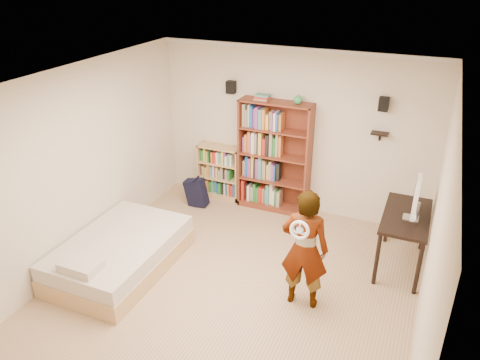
% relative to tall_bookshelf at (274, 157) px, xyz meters
% --- Properties ---
extents(ground, '(4.50, 5.00, 0.01)m').
position_rel_tall_bookshelf_xyz_m(ground, '(0.25, -2.33, -0.94)').
color(ground, tan).
rests_on(ground, ground).
extents(room_shell, '(4.52, 5.02, 2.71)m').
position_rel_tall_bookshelf_xyz_m(room_shell, '(0.25, -2.33, 0.83)').
color(room_shell, beige).
rests_on(room_shell, ground).
extents(crown_molding, '(4.50, 5.00, 0.06)m').
position_rel_tall_bookshelf_xyz_m(crown_molding, '(0.25, -2.33, 1.73)').
color(crown_molding, silver).
rests_on(crown_molding, room_shell).
extents(speaker_left, '(0.14, 0.12, 0.20)m').
position_rel_tall_bookshelf_xyz_m(speaker_left, '(-0.80, 0.07, 1.06)').
color(speaker_left, black).
rests_on(speaker_left, room_shell).
extents(speaker_right, '(0.14, 0.12, 0.20)m').
position_rel_tall_bookshelf_xyz_m(speaker_right, '(1.60, 0.07, 1.06)').
color(speaker_right, black).
rests_on(speaker_right, room_shell).
extents(wall_shelf, '(0.25, 0.16, 0.02)m').
position_rel_tall_bookshelf_xyz_m(wall_shelf, '(1.60, 0.08, 0.61)').
color(wall_shelf, black).
rests_on(wall_shelf, room_shell).
extents(tall_bookshelf, '(1.18, 0.34, 1.87)m').
position_rel_tall_bookshelf_xyz_m(tall_bookshelf, '(0.00, 0.00, 0.00)').
color(tall_bookshelf, brown).
rests_on(tall_bookshelf, ground).
extents(low_bookshelf, '(0.77, 0.29, 0.96)m').
position_rel_tall_bookshelf_xyz_m(low_bookshelf, '(-1.01, 0.03, -0.46)').
color(low_bookshelf, '#D6B573').
rests_on(low_bookshelf, ground).
extents(computer_desk, '(0.60, 1.19, 0.81)m').
position_rel_tall_bookshelf_xyz_m(computer_desk, '(2.18, -0.88, -0.53)').
color(computer_desk, black).
rests_on(computer_desk, ground).
extents(imac, '(0.20, 0.56, 0.55)m').
position_rel_tall_bookshelf_xyz_m(imac, '(2.23, -0.96, 0.15)').
color(imac, white).
rests_on(imac, computer_desk).
extents(daybed, '(1.26, 1.94, 0.57)m').
position_rel_tall_bookshelf_xyz_m(daybed, '(-1.35, -2.45, -0.65)').
color(daybed, beige).
rests_on(daybed, ground).
extents(person, '(0.60, 0.42, 1.56)m').
position_rel_tall_bookshelf_xyz_m(person, '(1.15, -2.15, -0.15)').
color(person, black).
rests_on(person, ground).
extents(wii_wheel, '(0.23, 0.09, 0.23)m').
position_rel_tall_bookshelf_xyz_m(wii_wheel, '(1.15, -2.45, 0.28)').
color(wii_wheel, white).
rests_on(wii_wheel, person).
extents(navy_bag, '(0.37, 0.25, 0.50)m').
position_rel_tall_bookshelf_xyz_m(navy_bag, '(-1.24, -0.44, -0.69)').
color(navy_bag, black).
rests_on(navy_bag, ground).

